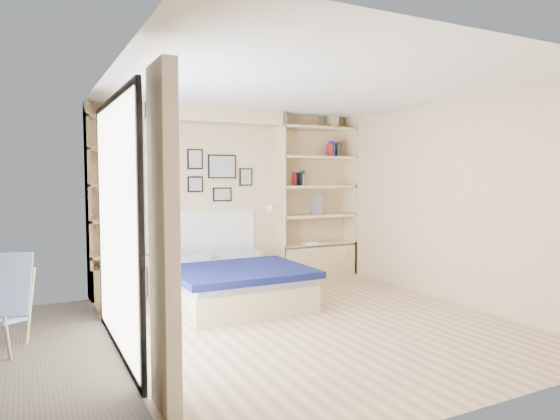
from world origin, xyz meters
TOP-DOWN VIEW (x-y plane):
  - ground at (0.00, 0.00)m, footprint 4.50×4.50m
  - room_shell at (-0.39, 1.52)m, footprint 4.50×4.50m
  - bed at (-0.45, 1.17)m, footprint 1.57×2.04m
  - photo_gallery at (-0.45, 2.22)m, footprint 1.48×0.02m
  - reading_lamps at (-0.30, 2.00)m, footprint 1.92×0.12m
  - shelf_decor at (1.09, 2.07)m, footprint 3.47×0.23m

SIDE VIEW (x-z plane):
  - ground at x=0.00m, z-range 0.00..0.00m
  - bed at x=-0.45m, z-range -0.27..0.80m
  - room_shell at x=-0.39m, z-range -1.17..3.33m
  - reading_lamps at x=-0.30m, z-range 1.03..1.17m
  - photo_gallery at x=-0.45m, z-range 1.19..2.01m
  - shelf_decor at x=1.09m, z-range 0.68..2.71m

